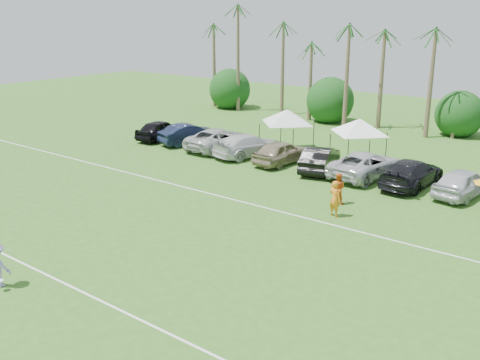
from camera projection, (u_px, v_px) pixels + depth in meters
The scene contains 24 objects.
field_lines at pixel (148, 228), 26.72m from camera, with size 80.00×12.10×0.01m.
palm_tree_0 at pixel (205, 40), 60.02m from camera, with size 2.40×2.40×8.90m.
palm_tree_1 at pixel (240, 33), 56.87m from camera, with size 2.40×2.40×9.90m.
palm_tree_2 at pixel (280, 25), 53.72m from camera, with size 2.40×2.40×10.90m.
palm_tree_3 at pixel (315, 16), 51.16m from camera, with size 2.40×2.40×11.90m.
palm_tree_4 at pixel (351, 45), 49.61m from camera, with size 2.40×2.40×8.90m.
palm_tree_5 at pixel (393, 37), 47.04m from camera, with size 2.40×2.40×9.90m.
palm_tree_6 at pixel (441, 27), 44.47m from camera, with size 2.40×2.40×10.90m.
bush_tree_0 at pixel (231, 92), 60.73m from camera, with size 4.00×4.00×4.00m.
bush_tree_1 at pixel (334, 103), 53.22m from camera, with size 4.00×4.00×4.00m.
bush_tree_2 at pixel (458, 116), 46.28m from camera, with size 4.00×4.00×4.00m.
sideline_player_a at pixel (335, 199), 28.06m from camera, with size 0.71×0.47×1.96m, color orange.
sideline_player_b at pixel (338, 188), 29.99m from camera, with size 0.87×0.67×1.78m, color #D65B17.
canopy_tent_left at pixel (287, 109), 40.98m from camera, with size 4.69×4.69×3.80m.
canopy_tent_right at pixel (360, 119), 37.74m from camera, with size 4.58×4.58×3.71m.
parked_car_0 at pixel (161, 130), 45.43m from camera, with size 1.99×4.93×1.68m, color black.
parked_car_1 at pixel (190, 134), 43.83m from camera, with size 1.78×5.10×1.68m, color black.
parked_car_2 at pixel (219, 139), 42.05m from camera, with size 2.79×6.05×1.68m, color #BABABC.
parked_car_3 at pixel (249, 145), 40.06m from camera, with size 2.36×5.79×1.68m, color silver.
parked_car_4 at pixel (281, 152), 38.08m from camera, with size 1.99×4.93×1.68m, color gray.
parked_car_5 at pixel (320, 159), 36.33m from camera, with size 1.78×5.10×1.68m, color black.
parked_car_6 at pixel (366, 164), 34.93m from camera, with size 2.79×6.05×1.68m, color #BBBDC0.
parked_car_7 at pixel (411, 173), 33.08m from camera, with size 2.36×5.79×1.68m, color black.
parked_car_8 at pixel (463, 182), 31.22m from camera, with size 1.99×4.93×1.68m, color silver.
Camera 1 is at (18.69, -8.94, 10.25)m, focal length 40.00 mm.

